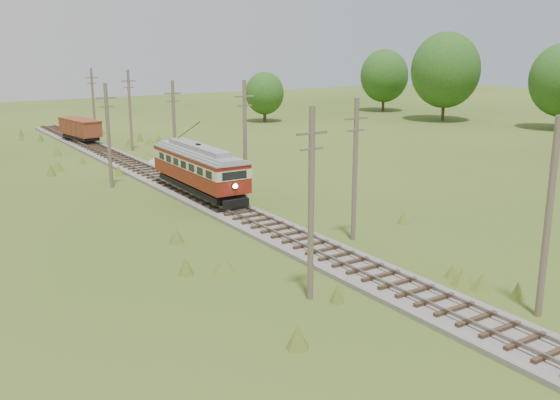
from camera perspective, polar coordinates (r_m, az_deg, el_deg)
railbed_main at (r=49.83m, az=-8.06°, el=0.69°), size 3.60×96.00×0.57m
streetcar at (r=48.08m, az=-7.44°, el=3.11°), size 2.98×12.03×5.47m
gondola at (r=78.58m, az=-17.80°, el=6.27°), size 3.36×7.50×2.41m
gravel_pile at (r=63.10m, az=-10.66°, el=3.74°), size 3.31×3.51×1.20m
utility_pole_r_1 at (r=28.65m, az=23.31°, el=-1.66°), size 0.30×0.30×8.80m
utility_pole_r_2 at (r=37.32m, az=6.87°, el=2.88°), size 1.60×0.30×8.60m
utility_pole_r_3 at (r=47.81m, az=-3.22°, el=5.65°), size 1.60×0.30×9.00m
utility_pole_r_4 at (r=59.32m, az=-9.66°, el=6.81°), size 1.60×0.30×8.40m
utility_pole_r_5 at (r=71.49m, az=-13.55°, el=8.03°), size 1.60×0.30×8.90m
utility_pole_r_6 at (r=83.77m, az=-16.70°, el=8.59°), size 1.60×0.30×8.70m
utility_pole_l_a at (r=28.15m, az=2.86°, el=-0.29°), size 1.60×0.30×9.00m
utility_pole_l_b at (r=53.01m, az=-15.41°, el=5.78°), size 1.60×0.30×8.60m
tree_right_4 at (r=100.77m, az=14.90°, el=11.40°), size 10.50×10.50×13.53m
tree_right_5 at (r=113.60m, az=9.51°, el=11.14°), size 8.40×8.40×10.82m
tree_mid_b at (r=96.50m, az=-1.42°, el=9.73°), size 5.88×5.88×7.57m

